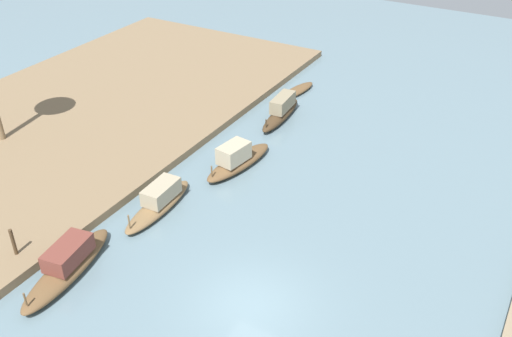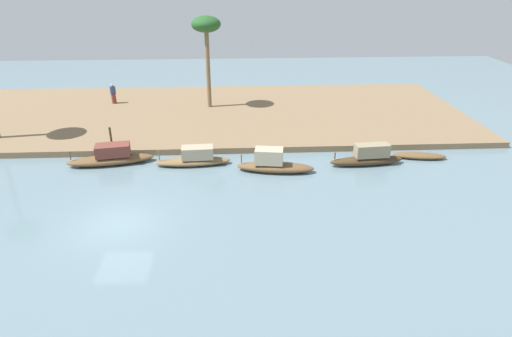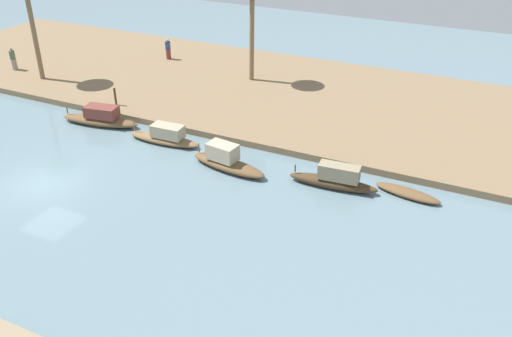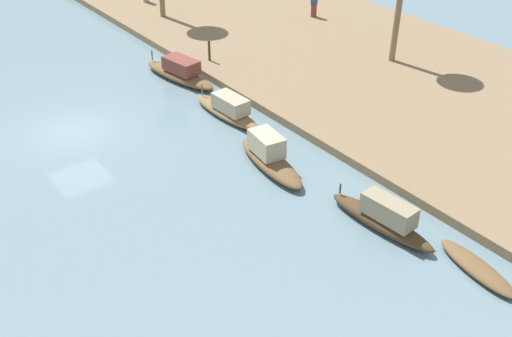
{
  "view_description": "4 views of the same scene",
  "coord_description": "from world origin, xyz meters",
  "views": [
    {
      "loc": [
        12.81,
        7.6,
        15.09
      ],
      "look_at": [
        -7.59,
        -4.15,
        0.4
      ],
      "focal_mm": 40.67,
      "sensor_mm": 36.0,
      "label": 1
    },
    {
      "loc": [
        -5.52,
        17.56,
        10.95
      ],
      "look_at": [
        -6.68,
        -4.24,
        0.7
      ],
      "focal_mm": 30.42,
      "sensor_mm": 36.0,
      "label": 2
    },
    {
      "loc": [
        -19.75,
        16.59,
        14.33
      ],
      "look_at": [
        -9.91,
        -4.36,
        1.03
      ],
      "focal_mm": 37.69,
      "sensor_mm": 36.0,
      "label": 3
    },
    {
      "loc": [
        -25.54,
        8.79,
        14.12
      ],
      "look_at": [
        -8.05,
        -4.37,
        0.4
      ],
      "focal_mm": 45.05,
      "sensor_mm": 36.0,
      "label": 4
    }
  ],
  "objects": [
    {
      "name": "sampan_with_tall_canopy",
      "position": [
        -3.09,
        -6.47,
        0.43
      ],
      "size": [
        4.55,
        1.3,
        1.16
      ],
      "rotation": [
        0.0,
        0.0,
        0.05
      ],
      "color": "brown",
      "rests_on": "river_water"
    },
    {
      "name": "sampan_foreground",
      "position": [
        -17.03,
        -6.7,
        0.18
      ],
      "size": [
        3.38,
        1.36,
        0.36
      ],
      "rotation": [
        0.0,
        0.0,
        -0.16
      ],
      "color": "brown",
      "rests_on": "river_water"
    },
    {
      "name": "person_by_mooring",
      "position": [
        4.54,
        -18.52,
        1.09
      ],
      "size": [
        0.53,
        0.53,
        1.66
      ],
      "rotation": [
        0.0,
        0.0,
        0.65
      ],
      "color": "brown",
      "rests_on": "riverbank_left"
    },
    {
      "name": "sampan_open_hull",
      "position": [
        -13.55,
        -5.93,
        0.5
      ],
      "size": [
        4.59,
        1.24,
        1.31
      ],
      "rotation": [
        0.0,
        0.0,
        0.08
      ],
      "color": "#47331E",
      "rests_on": "river_water"
    },
    {
      "name": "mooring_post",
      "position": [
        2.46,
        -9.09,
        0.99
      ],
      "size": [
        0.14,
        0.14,
        1.17
      ],
      "primitive_type": "cylinder",
      "color": "#4C3823",
      "rests_on": "riverbank_left"
    },
    {
      "name": "sampan_with_red_awning",
      "position": [
        -7.74,
        -5.3,
        0.5
      ],
      "size": [
        4.63,
        1.8,
        1.41
      ],
      "rotation": [
        0.0,
        0.0,
        -0.14
      ],
      "color": "brown",
      "rests_on": "river_water"
    },
    {
      "name": "sampan_downstream_large",
      "position": [
        1.95,
        -6.87,
        0.46
      ],
      "size": [
        5.24,
        2.04,
        1.25
      ],
      "rotation": [
        0.0,
        0.0,
        0.16
      ],
      "color": "brown",
      "rests_on": "river_water"
    },
    {
      "name": "river_water",
      "position": [
        0.0,
        0.0,
        0.0
      ],
      "size": [
        78.95,
        78.95,
        0.0
      ],
      "primitive_type": "plane",
      "color": "slate",
      "rests_on": "ground"
    },
    {
      "name": "riverbank_left",
      "position": [
        0.0,
        -15.85,
        0.2
      ],
      "size": [
        47.24,
        15.69,
        0.4
      ],
      "primitive_type": "cube",
      "color": "#846B4C",
      "rests_on": "ground"
    }
  ]
}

